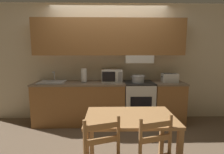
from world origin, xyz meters
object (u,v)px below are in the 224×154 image
Objects in this scene: cooking_pot at (138,79)px; dining_table at (130,125)px; stove_range at (139,102)px; toaster at (170,78)px; sink_basin at (52,82)px; microwave at (112,75)px; paper_towel_roll at (84,75)px.

dining_table is at bearing -103.06° from cooking_pot.
stove_range is 2.69× the size of toaster.
stove_range is 2.58× the size of cooking_pot.
cooking_pot reaches higher than stove_range.
cooking_pot is (-0.02, -0.02, 0.52)m from stove_range.
stove_range is 0.52m from cooking_pot.
sink_basin is (-1.82, -0.01, 0.46)m from stove_range.
microwave is at bearing 175.30° from toaster.
microwave reaches higher than stove_range.
dining_table is at bearing -64.67° from paper_towel_roll.
paper_towel_roll reaches higher than cooking_pot.
sink_basin reaches higher than toaster.
microwave is at bearing 96.17° from dining_table.
sink_basin is at bearing 179.42° from cooking_pot.
sink_basin is (-1.79, 0.02, -0.06)m from cooking_pot.
microwave is 0.84× the size of sink_basin.
toaster is (0.64, -0.01, 0.53)m from stove_range.
toaster is (0.67, 0.01, 0.01)m from cooking_pot.
cooking_pot is at bearing -178.97° from toaster.
stove_range is 1.71× the size of sink_basin.
cooking_pot is 1.21× the size of paper_towel_roll.
toaster reaches higher than cooking_pot.
cooking_pot is at bearing -11.55° from microwave.
sink_basin is 0.67m from paper_towel_roll.
paper_towel_roll reaches higher than dining_table.
toaster is at bearing -0.14° from sink_basin.
toaster reaches higher than stove_range.
stove_range is 1.30m from paper_towel_roll.
paper_towel_roll reaches higher than toaster.
dining_table is (1.43, -1.59, -0.25)m from sink_basin.
microwave is 1.74m from dining_table.
toaster is at bearing -4.70° from microwave.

